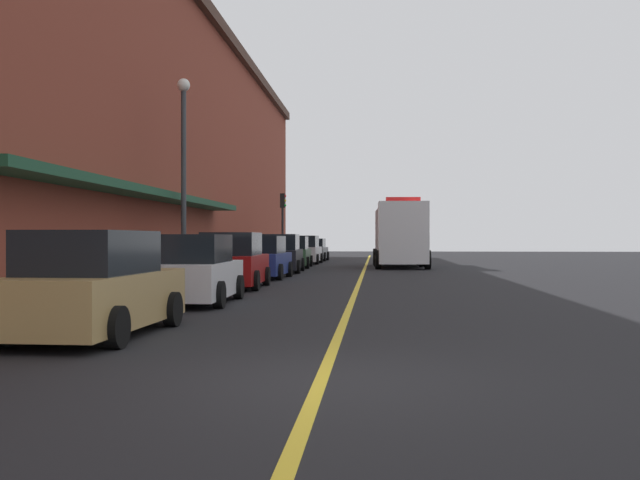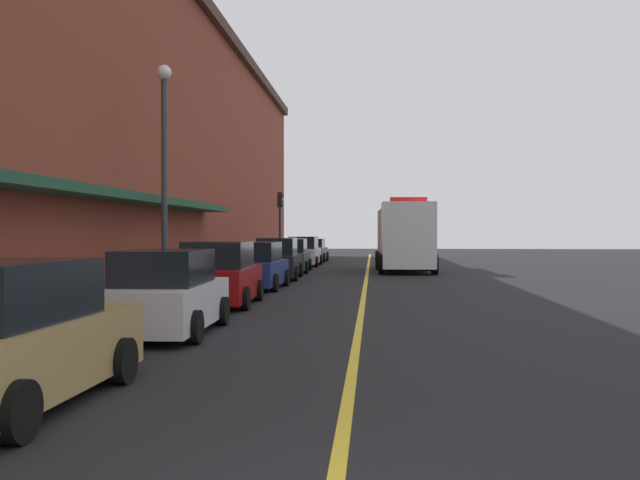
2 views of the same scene
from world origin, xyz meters
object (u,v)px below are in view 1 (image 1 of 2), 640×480
parked_car_5 (293,253)px  parked_car_6 (305,251)px  parked_car_7 (313,250)px  parked_car_3 (262,259)px  parked_car_0 (95,287)px  street_lamp_left (184,157)px  parked_car_1 (194,271)px  parked_car_2 (233,262)px  parking_meter_2 (190,256)px  parking_meter_1 (199,255)px  box_truck (400,235)px  parked_car_4 (282,255)px  parking_meter_0 (270,248)px  traffic_light_near (283,214)px  parking_meter_3 (289,246)px

parked_car_5 → parked_car_6: bearing=-1.9°
parked_car_6 → parked_car_7: bearing=0.6°
parked_car_3 → parked_car_0: bearing=-178.6°
parked_car_0 → parked_car_7: (0.15, 40.63, -0.07)m
parked_car_6 → street_lamp_left: street_lamp_left is taller
parked_car_1 → parked_car_2: (-0.13, 5.60, 0.04)m
parked_car_0 → parking_meter_2: 11.41m
parked_car_6 → street_lamp_left: bearing=175.4°
parked_car_0 → parked_car_5: bearing=1.2°
parked_car_0 → parked_car_1: size_ratio=1.04×
parking_meter_1 → parked_car_1: bearing=-77.3°
parked_car_5 → parked_car_6: 6.28m
parking_meter_1 → box_truck: bearing=66.8°
parked_car_2 → parked_car_4: bearing=-2.0°
parked_car_2 → parked_car_7: 28.90m
parking_meter_0 → parking_meter_2: (0.00, -17.75, 0.00)m
parked_car_6 → parking_meter_0: 5.72m
parked_car_3 → parked_car_5: 10.82m
parked_car_0 → parking_meter_0: (-1.30, 29.09, 0.24)m
box_truck → parking_meter_1: bearing=-24.7°
parking_meter_0 → parking_meter_2: 17.75m
parked_car_1 → parking_meter_2: size_ratio=3.25×
traffic_light_near → parked_car_7: bearing=77.9°
parked_car_0 → parking_meter_1: parked_car_0 is taller
parking_meter_0 → parking_meter_2: same height
street_lamp_left → parked_car_5: bearing=82.7°
parked_car_2 → parked_car_4: same height
street_lamp_left → parked_car_7: bearing=85.8°
parked_car_6 → parked_car_7: parked_car_6 is taller
parking_meter_0 → traffic_light_near: bearing=89.3°
parked_car_4 → parked_car_2: bearing=177.4°
parked_car_1 → parked_car_4: size_ratio=0.91×
parked_car_6 → parked_car_4: bearing=-179.2°
parked_car_5 → traffic_light_near: 6.40m
parked_car_3 → parking_meter_1: parked_car_3 is taller
parked_car_1 → parked_car_5: size_ratio=0.92×
parked_car_2 → parked_car_4: 11.17m
parked_car_5 → box_truck: bearing=-80.8°
parked_car_6 → parking_meter_1: 22.18m
parked_car_3 → street_lamp_left: (-1.97, -4.76, 3.60)m
street_lamp_left → parked_car_4: bearing=78.5°
parking_meter_3 → traffic_light_near: bearing=-89.1°
parked_car_3 → parked_car_4: 5.38m
parked_car_2 → parked_car_3: parked_car_2 is taller
parked_car_1 → parked_car_6: 28.49m
parked_car_4 → traffic_light_near: 11.56m
parking_meter_0 → street_lamp_left: size_ratio=0.19×
parked_car_1 → traffic_light_near: size_ratio=1.00×
parked_car_5 → parking_meter_0: (-1.39, 0.75, 0.26)m
parked_car_6 → box_truck: box_truck is taller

